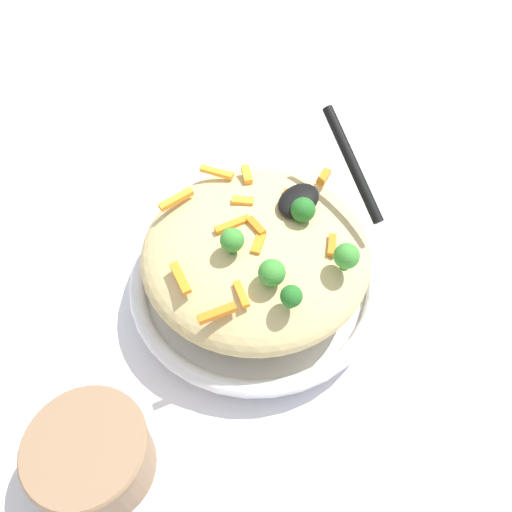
# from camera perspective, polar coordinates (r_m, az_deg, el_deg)

# --- Properties ---
(ground_plane) EXTENTS (2.40, 2.40, 0.00)m
(ground_plane) POSITION_cam_1_polar(r_m,az_deg,el_deg) (0.65, -0.00, -4.09)
(ground_plane) COLOR silver
(serving_bowl) EXTENTS (0.31, 0.31, 0.04)m
(serving_bowl) POSITION_cam_1_polar(r_m,az_deg,el_deg) (0.63, -0.00, -2.90)
(serving_bowl) COLOR silver
(serving_bowl) RESTS_ON ground_plane
(pasta_mound) EXTENTS (0.26, 0.26, 0.09)m
(pasta_mound) POSITION_cam_1_polar(r_m,az_deg,el_deg) (0.58, -0.00, 0.45)
(pasta_mound) COLOR #D1BA7A
(pasta_mound) RESTS_ON serving_bowl
(carrot_piece_0) EXTENTS (0.03, 0.04, 0.01)m
(carrot_piece_0) POSITION_cam_1_polar(r_m,az_deg,el_deg) (0.52, -8.52, -2.46)
(carrot_piece_0) COLOR orange
(carrot_piece_0) RESTS_ON pasta_mound
(carrot_piece_1) EXTENTS (0.02, 0.03, 0.01)m
(carrot_piece_1) POSITION_cam_1_polar(r_m,az_deg,el_deg) (0.55, 0.09, 3.22)
(carrot_piece_1) COLOR orange
(carrot_piece_1) RESTS_ON pasta_mound
(carrot_piece_2) EXTENTS (0.04, 0.03, 0.01)m
(carrot_piece_2) POSITION_cam_1_polar(r_m,az_deg,el_deg) (0.49, -4.41, -6.44)
(carrot_piece_2) COLOR orange
(carrot_piece_2) RESTS_ON pasta_mound
(carrot_piece_3) EXTENTS (0.03, 0.02, 0.01)m
(carrot_piece_3) POSITION_cam_1_polar(r_m,az_deg,el_deg) (0.53, 0.28, 1.37)
(carrot_piece_3) COLOR orange
(carrot_piece_3) RESTS_ON pasta_mound
(carrot_piece_4) EXTENTS (0.02, 0.04, 0.01)m
(carrot_piece_4) POSITION_cam_1_polar(r_m,az_deg,el_deg) (0.62, -4.46, 9.40)
(carrot_piece_4) COLOR orange
(carrot_piece_4) RESTS_ON pasta_mound
(carrot_piece_5) EXTENTS (0.04, 0.02, 0.01)m
(carrot_piece_5) POSITION_cam_1_polar(r_m,az_deg,el_deg) (0.59, -9.01, 6.32)
(carrot_piece_5) COLOR orange
(carrot_piece_5) RESTS_ON pasta_mound
(carrot_piece_6) EXTENTS (0.02, 0.03, 0.01)m
(carrot_piece_6) POSITION_cam_1_polar(r_m,az_deg,el_deg) (0.50, -1.67, -4.32)
(carrot_piece_6) COLOR orange
(carrot_piece_6) RESTS_ON pasta_mound
(carrot_piece_7) EXTENTS (0.04, 0.02, 0.01)m
(carrot_piece_7) POSITION_cam_1_polar(r_m,az_deg,el_deg) (0.55, -2.65, 3.59)
(carrot_piece_7) COLOR orange
(carrot_piece_7) RESTS_ON pasta_mound
(carrot_piece_8) EXTENTS (0.03, 0.02, 0.01)m
(carrot_piece_8) POSITION_cam_1_polar(r_m,az_deg,el_deg) (0.55, 8.56, 1.25)
(carrot_piece_8) COLOR orange
(carrot_piece_8) RESTS_ON pasta_mound
(carrot_piece_9) EXTENTS (0.03, 0.01, 0.01)m
(carrot_piece_9) POSITION_cam_1_polar(r_m,az_deg,el_deg) (0.61, 7.64, 8.82)
(carrot_piece_9) COLOR orange
(carrot_piece_9) RESTS_ON pasta_mound
(carrot_piece_10) EXTENTS (0.03, 0.02, 0.01)m
(carrot_piece_10) POSITION_cam_1_polar(r_m,az_deg,el_deg) (0.58, 3.69, 6.39)
(carrot_piece_10) COLOR orange
(carrot_piece_10) RESTS_ON pasta_mound
(carrot_piece_11) EXTENTS (0.03, 0.03, 0.01)m
(carrot_piece_11) POSITION_cam_1_polar(r_m,az_deg,el_deg) (0.61, -1.05, 9.15)
(carrot_piece_11) COLOR orange
(carrot_piece_11) RESTS_ON pasta_mound
(carrot_piece_12) EXTENTS (0.02, 0.03, 0.01)m
(carrot_piece_12) POSITION_cam_1_polar(r_m,az_deg,el_deg) (0.57, -1.50, 6.19)
(carrot_piece_12) COLOR orange
(carrot_piece_12) RESTS_ON pasta_mound
(broccoli_floret_0) EXTENTS (0.03, 0.03, 0.03)m
(broccoli_floret_0) POSITION_cam_1_polar(r_m,az_deg,el_deg) (0.55, 5.31, 5.18)
(broccoli_floret_0) COLOR #205B1C
(broccoli_floret_0) RESTS_ON pasta_mound
(broccoli_floret_1) EXTENTS (0.03, 0.03, 0.03)m
(broccoli_floret_1) POSITION_cam_1_polar(r_m,az_deg,el_deg) (0.52, -2.76, 1.81)
(broccoli_floret_1) COLOR #377928
(broccoli_floret_1) RESTS_ON pasta_mound
(broccoli_floret_2) EXTENTS (0.02, 0.02, 0.03)m
(broccoli_floret_2) POSITION_cam_1_polar(r_m,az_deg,el_deg) (0.49, 4.00, -4.57)
(broccoli_floret_2) COLOR #205B1C
(broccoli_floret_2) RESTS_ON pasta_mound
(broccoli_floret_3) EXTENTS (0.03, 0.03, 0.03)m
(broccoli_floret_3) POSITION_cam_1_polar(r_m,az_deg,el_deg) (0.50, 1.80, -1.92)
(broccoli_floret_3) COLOR #377928
(broccoli_floret_3) RESTS_ON pasta_mound
(broccoli_floret_4) EXTENTS (0.03, 0.03, 0.03)m
(broccoli_floret_4) POSITION_cam_1_polar(r_m,az_deg,el_deg) (0.52, 10.16, -0.04)
(broccoli_floret_4) COLOR #377928
(broccoli_floret_4) RESTS_ON pasta_mound
(serving_spoon) EXTENTS (0.12, 0.12, 0.07)m
(serving_spoon) POSITION_cam_1_polar(r_m,az_deg,el_deg) (0.57, 6.84, 7.60)
(serving_spoon) COLOR black
(serving_spoon) RESTS_ON pasta_mound
(companion_bowl) EXTENTS (0.12, 0.12, 0.07)m
(companion_bowl) POSITION_cam_1_polar(r_m,az_deg,el_deg) (0.55, -18.04, -20.54)
(companion_bowl) COLOR #8C6B4C
(companion_bowl) RESTS_ON ground_plane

